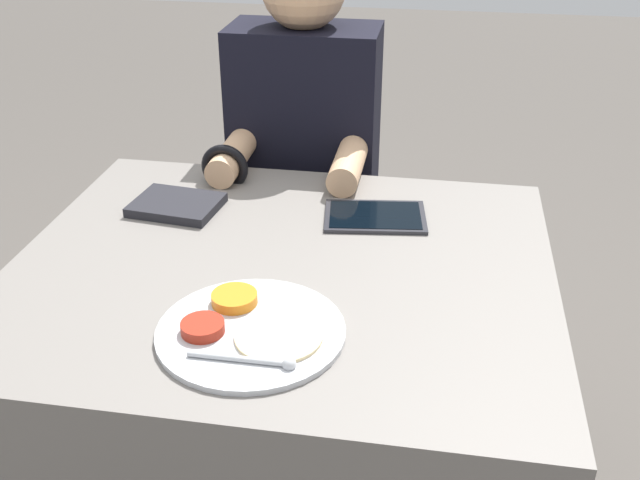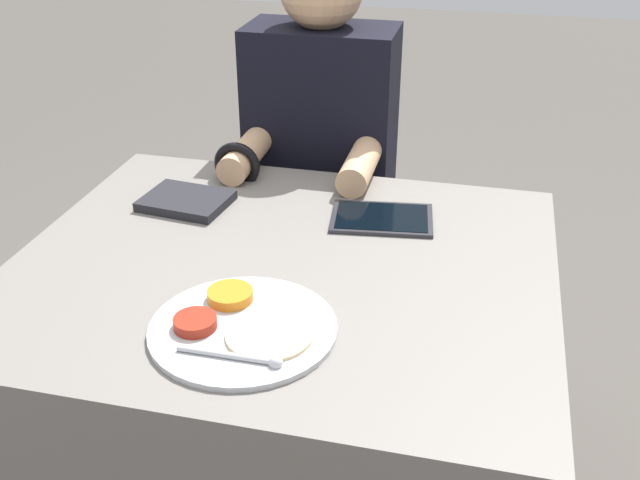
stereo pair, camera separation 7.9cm
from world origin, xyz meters
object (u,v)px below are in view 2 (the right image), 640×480
object	(u,v)px
thali_tray	(239,326)
tablet_device	(382,218)
red_notebook	(186,201)
person_diner	(321,200)

from	to	relation	value
thali_tray	tablet_device	world-z (taller)	thali_tray
thali_tray	red_notebook	world-z (taller)	thali_tray
red_notebook	tablet_device	bearing A→B (deg)	3.75
red_notebook	person_diner	bearing A→B (deg)	64.02
tablet_device	person_diner	size ratio (longest dim) A/B	0.18
thali_tray	person_diner	bearing A→B (deg)	94.21
tablet_device	thali_tray	bearing A→B (deg)	-110.09
thali_tray	person_diner	size ratio (longest dim) A/B	0.25
thali_tray	red_notebook	size ratio (longest dim) A/B	1.58
thali_tray	person_diner	world-z (taller)	person_diner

